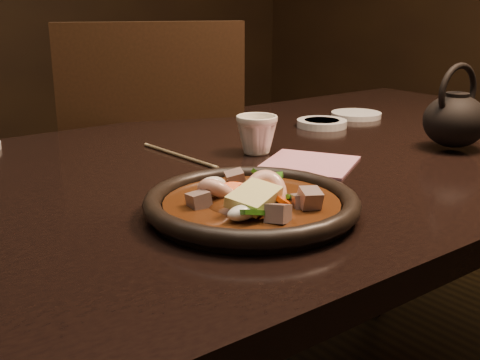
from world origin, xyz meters
TOP-DOWN VIEW (x-y plane):
  - table at (0.00, 0.00)m, footprint 1.60×0.90m
  - chair at (0.00, 0.56)m, footprint 0.60×0.60m
  - plate at (-0.28, -0.22)m, footprint 0.29×0.29m
  - stirfry at (-0.28, -0.22)m, footprint 0.16×0.19m
  - soy_dish at (0.21, 0.14)m, footprint 0.11×0.11m
  - saucer_right at (0.35, 0.17)m, footprint 0.12×0.12m
  - tea_cup at (-0.06, 0.04)m, footprint 0.08×0.07m
  - chopsticks at (-0.19, 0.10)m, footprint 0.02×0.22m
  - napkin at (-0.04, -0.08)m, footprint 0.20×0.20m
  - teapot at (0.26, -0.16)m, footprint 0.14×0.12m

SIDE VIEW (x-z plane):
  - chair at x=0.00m, z-range 0.04..1.02m
  - table at x=0.00m, z-range 0.30..1.05m
  - napkin at x=-0.04m, z-range 0.75..0.75m
  - chopsticks at x=-0.19m, z-range 0.75..0.76m
  - saucer_right at x=0.35m, z-range 0.75..0.76m
  - soy_dish at x=0.21m, z-range 0.75..0.77m
  - plate at x=-0.28m, z-range 0.75..0.78m
  - stirfry at x=-0.28m, z-range 0.74..0.80m
  - tea_cup at x=-0.06m, z-range 0.75..0.83m
  - teapot at x=0.26m, z-range 0.73..0.89m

